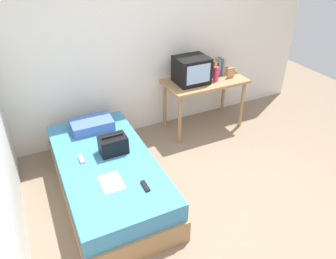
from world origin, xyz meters
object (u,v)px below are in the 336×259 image
Objects in this scene: bed at (108,177)px; remote_dark at (145,186)px; picture_frame at (231,73)px; magazine at (111,182)px; remote_silver at (81,159)px; tv at (191,70)px; handbag at (113,145)px; book_row at (217,67)px; pillow at (92,124)px; water_bottle at (216,74)px; desk at (205,86)px.

remote_dark reaches higher than bed.
magazine is (-2.14, -1.09, -0.36)m from picture_frame.
picture_frame is 2.42m from remote_silver.
bed is 0.67m from remote_dark.
tv reaches higher than handbag.
remote_silver is at bearing -160.02° from book_row.
pillow is (-2.05, -0.03, -0.30)m from picture_frame.
bed is 13.89× the size of remote_silver.
remote_silver is at bearing 177.80° from handbag.
water_bottle is 0.67× the size of handbag.
picture_frame is at bearing 27.11° from magazine.
book_row is 0.79× the size of handbag.
tv is at bearing 163.34° from water_bottle.
bed is 8.39× the size of book_row.
desk is at bearing 23.79° from handbag.
handbag is 2.08× the size of remote_silver.
pillow is 1.07m from magazine.
water_bottle is (1.83, 0.71, 0.63)m from bed.
magazine is at bearing -69.60° from remote_silver.
handbag is at bearing 98.29° from remote_dark.
picture_frame reaches higher than desk.
pillow is at bearing 98.52° from remote_dark.
bed is 13.60× the size of picture_frame.
remote_silver is at bearing -160.59° from desk.
magazine is 0.52m from remote_silver.
pillow is at bearing -178.96° from water_bottle.
handbag is (0.09, -0.59, 0.04)m from pillow.
book_row is 0.82× the size of magazine.
remote_dark reaches higher than magazine.
magazine reaches higher than bed.
picture_frame is at bearing 0.85° from pillow.
handbag is (-1.96, -0.62, -0.26)m from picture_frame.
desk reaches higher than bed.
book_row is 2.39m from remote_silver.
book_row is at bearing 24.05° from desk.
water_bottle is 2.22m from magazine.
remote_silver is (-0.46, 0.69, 0.00)m from remote_dark.
remote_dark and remote_silver have the same top height.
remote_dark is (-1.61, -1.30, -0.38)m from water_bottle.
book_row is (0.14, 0.20, 0.01)m from water_bottle.
magazine is at bearing 143.85° from remote_dark.
picture_frame is 1.02× the size of remote_silver.
tv is (1.49, 0.82, 0.71)m from bed.
pillow is at bearing -174.76° from tv.
water_bottle is 1.36× the size of picture_frame.
handbag is (-1.85, -0.82, -0.30)m from book_row.
remote_dark is (-1.76, -1.50, -0.39)m from book_row.
pillow reaches higher than bed.
remote_silver is (-0.27, -0.57, -0.05)m from pillow.
book_row is 2.34m from remote_dark.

